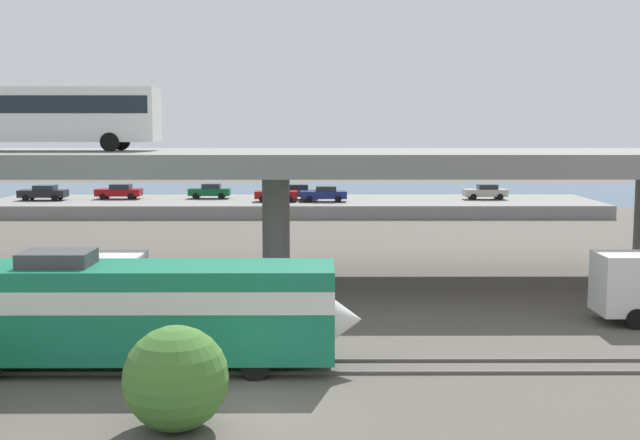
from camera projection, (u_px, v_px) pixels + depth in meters
The scene contains 17 objects.
ground_plane at pixel (244, 408), 24.19m from camera, with size 260.00×260.00×0.00m, color #565149.
rail_strip_near at pixel (253, 373), 27.43m from camera, with size 110.00×0.12×0.12m, color #59544C.
rail_strip_far at pixel (256, 361), 28.87m from camera, with size 110.00×0.12×0.12m, color #59544C.
train_locomotive at pixel (150, 307), 27.88m from camera, with size 15.27×3.04×4.18m.
highway_overpass at pixel (276, 165), 43.30m from camera, with size 96.00×11.88×7.13m.
transit_bus_on_overpass at pixel (46, 113), 43.14m from camera, with size 12.00×2.68×3.40m.
service_truck_east at pixel (111, 286), 34.34m from camera, with size 6.80×2.46×3.04m.
pier_parking_lot at pixel (294, 206), 78.73m from camera, with size 59.09×12.49×1.23m, color gray.
parked_car_0 at pixel (296, 192), 79.06m from camera, with size 4.49×1.90×1.50m.
parked_car_1 at pixel (324, 194), 76.73m from camera, with size 4.42×1.85×1.50m.
parked_car_2 at pixel (210, 191), 80.07m from camera, with size 4.10×1.82×1.50m.
parked_car_3 at pixel (119, 191), 79.54m from camera, with size 4.46×1.93×1.50m.
parked_car_4 at pixel (277, 194), 76.77m from camera, with size 4.07×1.85×1.50m.
parked_car_5 at pixel (43, 192), 78.14m from camera, with size 4.53×1.97×1.50m.
parked_car_6 at pixel (485, 192), 79.08m from camera, with size 4.22×1.87×1.50m.
harbor_water at pixel (299, 193), 101.65m from camera, with size 140.00×36.00×0.01m, color #385B7A.
shrub_right at pixel (176, 378), 22.32m from camera, with size 2.96×2.96×2.96m, color #437830.
Camera 1 is at (2.18, -23.36, 8.49)m, focal length 44.92 mm.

